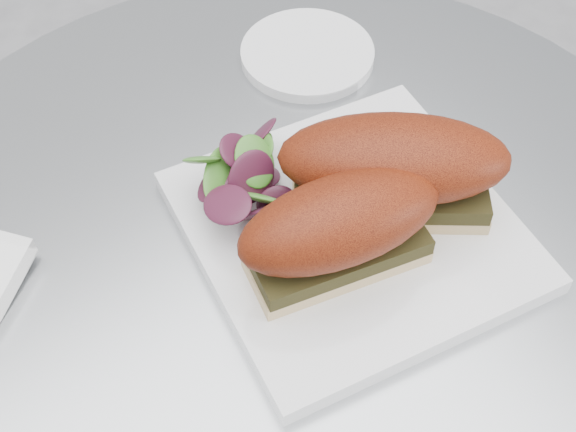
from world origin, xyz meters
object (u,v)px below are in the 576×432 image
sandwich_right (393,167)px  saucer (307,54)px  plate (352,230)px  sandwich_left (339,229)px

sandwich_right → saucer: (0.07, 0.19, -0.05)m
sandwich_right → saucer: 0.21m
plate → sandwich_left: size_ratio=1.45×
sandwich_left → sandwich_right: 0.07m
sandwich_left → saucer: 0.26m
saucer → plate: bearing=-118.3°
saucer → sandwich_left: bearing=-122.6°
plate → sandwich_right: bearing=-0.3°
plate → sandwich_left: bearing=-146.8°
saucer → sandwich_right: bearing=-109.3°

